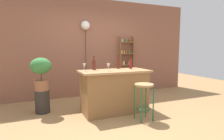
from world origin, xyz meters
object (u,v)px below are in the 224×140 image
at_px(plant_stool, 42,102).
at_px(bottle_spirits_clear, 94,65).
at_px(wine_glass_left, 108,66).
at_px(bar_stool, 144,93).
at_px(potted_plant, 41,70).
at_px(wine_glass_center, 84,66).
at_px(bottle_sauce_amber, 118,64).
at_px(pendant_globe_light, 85,26).
at_px(spice_shelf, 126,66).
at_px(bottle_vinegar, 131,64).

xyz_separation_m(plant_stool, bottle_spirits_clear, (1.08, -0.30, 0.78)).
bearing_deg(wine_glass_left, bar_stool, -47.27).
xyz_separation_m(potted_plant, wine_glass_center, (0.82, -0.47, 0.11)).
bearing_deg(bottle_spirits_clear, bottle_sauce_amber, 4.69).
bearing_deg(plant_stool, wine_glass_left, -26.46).
height_order(plant_stool, potted_plant, potted_plant).
distance_m(potted_plant, wine_glass_center, 0.95).
bearing_deg(wine_glass_center, pendant_globe_light, 74.07).
bearing_deg(pendant_globe_light, bottle_sauce_amber, -70.56).
bearing_deg(spice_shelf, wine_glass_center, -139.70).
bearing_deg(bottle_sauce_amber, bar_stool, -83.02).
bearing_deg(pendant_globe_light, spice_shelf, -1.56).
xyz_separation_m(bottle_spirits_clear, wine_glass_left, (0.20, -0.33, 0.00)).
relative_size(bottle_spirits_clear, pendant_globe_light, 0.14).
xyz_separation_m(spice_shelf, pendant_globe_light, (-1.27, 0.03, 1.15)).
bearing_deg(potted_plant, bottle_vinegar, -12.59).
distance_m(bar_stool, bottle_sauce_amber, 1.07).
distance_m(spice_shelf, plant_stool, 2.76).
bearing_deg(bottle_spirits_clear, plant_stool, 164.21).
distance_m(bottle_sauce_amber, wine_glass_left, 0.55).
distance_m(bottle_sauce_amber, pendant_globe_light, 1.65).
xyz_separation_m(bottle_sauce_amber, bottle_spirits_clear, (-0.60, -0.05, -0.00)).
height_order(bottle_vinegar, bottle_sauce_amber, bottle_sauce_amber).
distance_m(bottle_vinegar, wine_glass_center, 1.10).
xyz_separation_m(bar_stool, pendant_globe_light, (-0.56, 2.20, 1.48)).
height_order(spice_shelf, pendant_globe_light, pendant_globe_light).
height_order(bottle_spirits_clear, wine_glass_left, bottle_spirits_clear).
bearing_deg(potted_plant, wine_glass_left, -26.46).
bearing_deg(bar_stool, bottle_spirits_clear, 128.91).
distance_m(bar_stool, wine_glass_center, 1.32).
bearing_deg(wine_glass_left, bottle_spirits_clear, 121.49).
bearing_deg(bottle_sauce_amber, pendant_globe_light, 109.44).
bearing_deg(wine_glass_left, potted_plant, 153.54).
bearing_deg(potted_plant, bottle_sauce_amber, -8.63).
xyz_separation_m(wine_glass_left, wine_glass_center, (-0.46, 0.17, 0.00)).
height_order(spice_shelf, bottle_sauce_amber, spice_shelf).
bearing_deg(bottle_spirits_clear, bar_stool, -51.09).
relative_size(bar_stool, pendant_globe_light, 0.33).
xyz_separation_m(bottle_vinegar, bottle_spirits_clear, (-0.84, 0.12, 0.00)).
bearing_deg(pendant_globe_light, wine_glass_left, -88.45).
bearing_deg(bottle_sauce_amber, wine_glass_center, -165.98).
relative_size(potted_plant, pendant_globe_light, 0.33).
relative_size(bottle_sauce_amber, wine_glass_center, 1.89).
distance_m(potted_plant, bottle_vinegar, 1.96).
relative_size(bottle_vinegar, bottle_sauce_amber, 0.95).
distance_m(plant_stool, bottle_vinegar, 2.11).
xyz_separation_m(bar_stool, bottle_spirits_clear, (-0.72, 0.89, 0.50)).
xyz_separation_m(bottle_sauce_amber, wine_glass_left, (-0.40, -0.38, 0.00)).
xyz_separation_m(potted_plant, wine_glass_left, (1.28, -0.64, 0.11)).
relative_size(bar_stool, spice_shelf, 0.41).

